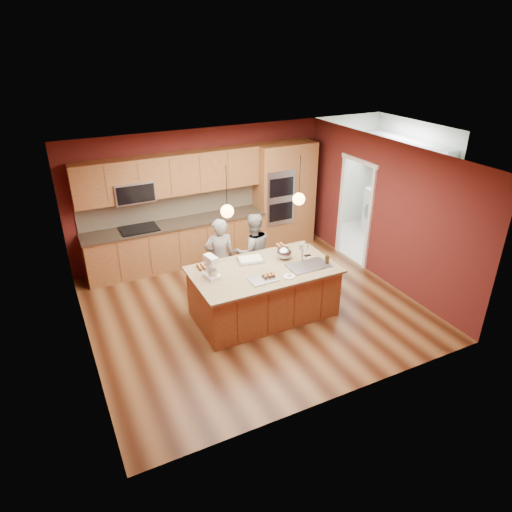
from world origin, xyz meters
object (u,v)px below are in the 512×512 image
mixing_bowl (284,253)px  island (264,291)px  person_right (253,252)px  stand_mixer (211,268)px  person_left (220,258)px

mixing_bowl → island: bearing=-158.7°
person_right → stand_mixer: bearing=40.7°
island → person_left: 1.07m
person_left → person_right: 0.66m
island → person_right: 1.00m
island → stand_mixer: bearing=173.0°
person_left → person_right: (0.66, 0.00, -0.01)m
island → mixing_bowl: size_ratio=8.91×
island → mixing_bowl: bearing=21.3°
island → person_left: bearing=114.8°
person_left → mixing_bowl: size_ratio=5.62×
stand_mixer → person_right: bearing=24.8°
island → person_left: (-0.43, 0.93, 0.30)m
person_left → mixing_bowl: bearing=149.5°
stand_mixer → person_left: bearing=49.2°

